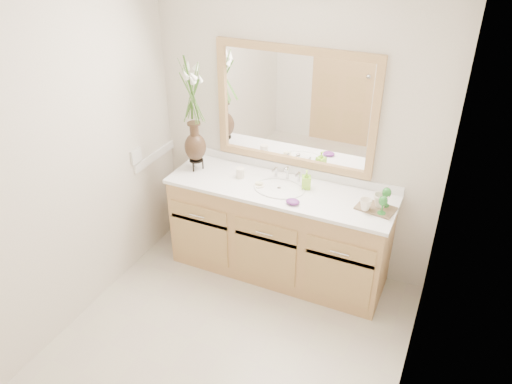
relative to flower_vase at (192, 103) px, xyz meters
The scene contains 21 objects.
floor 1.91m from the flower_vase, 53.07° to the right, with size 2.60×2.60×0.00m, color beige.
wall_back 0.84m from the flower_vase, 20.30° to the left, with size 2.40×0.02×2.40m, color silver.
wall_front 2.45m from the flower_vase, 71.74° to the right, with size 2.40×0.02×2.40m, color silver.
wall_left 1.13m from the flower_vase, 113.17° to the right, with size 0.02×2.60×2.40m, color silver.
wall_right 2.22m from the flower_vase, 27.37° to the right, with size 0.02×2.60×2.40m, color silver.
vanity 1.28m from the flower_vase, ahead, with size 1.80×0.55×0.80m.
counter 0.98m from the flower_vase, ahead, with size 1.84×0.57×0.03m, color white.
sink 1.00m from the flower_vase, ahead, with size 0.38×0.34×0.23m.
mirror 0.81m from the flower_vase, 18.84° to the left, with size 1.32×0.04×0.97m.
switch_plate 0.66m from the flower_vase, 149.10° to the right, with size 0.02×0.12×0.12m, color white.
door 2.39m from the flower_vase, 78.59° to the right, with size 0.80×0.03×2.00m, color tan.
flower_vase is the anchor object (origin of this frame).
tumbler 0.68m from the flower_vase, ahead, with size 0.07×0.07×0.09m, color white.
soap_dish 0.84m from the flower_vase, ahead, with size 0.09×0.09×0.03m.
soap_bottle 1.09m from the flower_vase, ahead, with size 0.06×0.07×0.14m, color #96E135.
purple_dish 1.12m from the flower_vase, 11.43° to the right, with size 0.11×0.09×0.04m, color #642674.
tray 1.64m from the flower_vase, ahead, with size 0.28×0.18×0.01m, color brown.
mug_left 1.56m from the flower_vase, ahead, with size 0.09×0.09×0.09m, color white.
mug_right 1.64m from the flower_vase, ahead, with size 0.11×0.10×0.11m, color white.
goblet_front 1.66m from the flower_vase, ahead, with size 0.06×0.06×0.14m.
goblet_back 1.66m from the flower_vase, ahead, with size 0.07×0.07×0.15m.
Camera 1 is at (1.25, -2.19, 2.80)m, focal length 35.00 mm.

